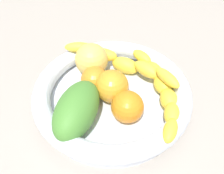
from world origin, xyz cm
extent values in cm
cube|color=#A2998D|center=(0.00, 0.00, 1.50)|extent=(120.00, 120.00, 3.00)
cylinder|color=silver|center=(0.00, 0.00, 3.96)|extent=(27.90, 27.90, 1.92)
torus|color=silver|center=(0.00, 0.00, 6.65)|extent=(30.33, 30.33, 3.47)
ellipsoid|color=yellow|center=(9.40, -4.30, 9.50)|extent=(2.66, 6.27, 2.20)
ellipsoid|color=yellow|center=(8.41, 0.68, 8.05)|extent=(4.57, 6.69, 2.80)
ellipsoid|color=yellow|center=(6.24, 5.28, 6.61)|extent=(6.13, 6.98, 3.39)
ellipsoid|color=yellow|center=(3.03, 9.23, 8.05)|extent=(6.35, 6.25, 2.80)
ellipsoid|color=yellow|center=(-1.04, 12.28, 9.50)|extent=(6.40, 4.96, 2.20)
ellipsoid|color=yellow|center=(3.15, -13.29, 8.35)|extent=(5.21, 4.85, 2.25)
ellipsoid|color=yellow|center=(5.88, -10.50, 7.67)|extent=(5.19, 5.54, 2.74)
ellipsoid|color=yellow|center=(7.98, -7.20, 6.99)|extent=(5.06, 5.82, 3.22)
ellipsoid|color=yellow|center=(9.34, -3.54, 6.99)|extent=(4.33, 5.54, 3.22)
ellipsoid|color=yellow|center=(9.90, 0.33, 7.67)|extent=(2.92, 5.00, 2.74)
ellipsoid|color=yellow|center=(9.63, 4.23, 8.35)|extent=(3.06, 5.21, 2.25)
sphere|color=orange|center=(0.45, -0.44, 8.10)|extent=(6.37, 6.37, 6.37)
sphere|color=orange|center=(-1.88, 3.58, 7.64)|extent=(5.44, 5.44, 5.44)
sphere|color=orange|center=(-0.39, -5.48, 7.84)|extent=(5.85, 5.85, 5.85)
sphere|color=#EAC258|center=(0.30, 8.60, 8.37)|extent=(6.90, 6.90, 6.90)
ellipsoid|color=#4A8A33|center=(-8.12, -2.07, 8.35)|extent=(14.13, 13.93, 6.86)
camera|label=1|loc=(-16.33, -28.78, 42.17)|focal=40.65mm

